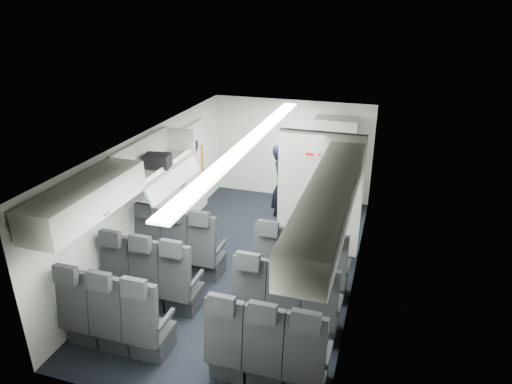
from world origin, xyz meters
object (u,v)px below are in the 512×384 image
Objects in this scene: seat_row_mid at (216,294)px; carry_on_bag at (157,162)px; galley_unit at (334,164)px; flight_attendant at (282,187)px; seat_row_front at (238,260)px; boarding_door at (194,170)px; seat_row_rear at (188,338)px.

seat_row_mid is 2.24m from carry_on_bag.
galley_unit is 1.15× the size of flight_attendant.
boarding_door is at bearing 128.16° from seat_row_front.
galley_unit reaches higher than seat_row_mid.
carry_on_bag is at bearing 170.41° from seat_row_front.
carry_on_bag reaches higher than boarding_door.
galley_unit is at bearing 73.72° from seat_row_front.
seat_row_rear is at bearing -67.13° from boarding_door.
carry_on_bag is (0.28, -1.86, 0.82)m from boarding_door.
seat_row_rear is 1.75× the size of galley_unit.
seat_row_mid is 8.56× the size of carry_on_bag.
seat_row_front is at bearing 90.00° from seat_row_mid.
flight_attendant is (-0.78, -1.24, -0.12)m from galley_unit.
seat_row_front is 2.07m from flight_attendant.
seat_row_rear is 8.56× the size of carry_on_bag.
seat_row_rear is (0.00, -1.80, 0.00)m from seat_row_front.
carry_on_bag reaches higher than seat_row_front.
seat_row_mid and seat_row_rear have the same top height.
flight_attendant is at bearing 87.39° from seat_row_rear.
boarding_door is (-2.59, -1.17, 0.00)m from galley_unit.
seat_row_mid is 1.79× the size of boarding_door.
galley_unit is 2.84m from boarding_door.
galley_unit is (0.95, 3.25, 0.55)m from seat_row_front.
galley_unit reaches higher than seat_row_front.
galley_unit reaches higher than flight_attendant.
seat_row_rear is 5.17m from galley_unit.
flight_attendant is at bearing -2.16° from boarding_door.
seat_row_rear is 3.84m from flight_attendant.
seat_row_rear is at bearing -100.65° from galley_unit.
galley_unit is at bearing 24.28° from boarding_door.
seat_row_rear is at bearing -90.00° from seat_row_front.
flight_attendant is 4.26× the size of carry_on_bag.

